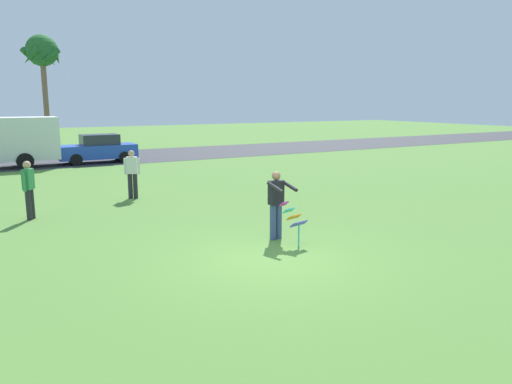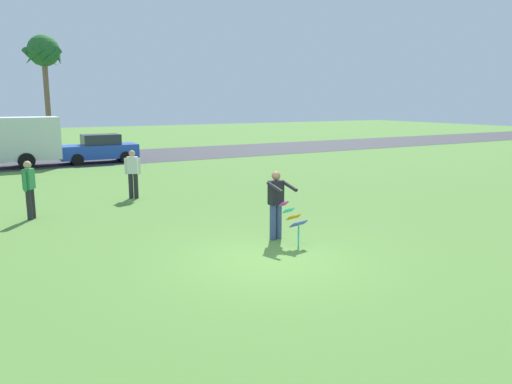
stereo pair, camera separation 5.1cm
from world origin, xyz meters
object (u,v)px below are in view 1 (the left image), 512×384
kite_held (294,218)px  person_walker_near (29,188)px  person_walker_far (132,173)px  palm_tree_right_near (42,55)px  person_kite_flyer (276,202)px  parked_car_blue (98,149)px

kite_held → person_walker_near: 8.01m
person_walker_far → person_walker_near: bearing=-155.5°
person_walker_far → kite_held: bearing=-77.5°
person_walker_far → palm_tree_right_near: bearing=90.7°
person_kite_flyer → kite_held: size_ratio=1.67×
palm_tree_right_near → person_walker_far: palm_tree_right_near is taller
person_kite_flyer → palm_tree_right_near: size_ratio=0.22×
person_walker_near → person_walker_far: bearing=24.5°
palm_tree_right_near → person_walker_near: palm_tree_right_near is taller
parked_car_blue → palm_tree_right_near: (-1.50, 8.49, 5.73)m
person_kite_flyer → parked_car_blue: person_kite_flyer is taller
person_kite_flyer → person_walker_near: size_ratio=1.00×
parked_car_blue → person_walker_near: (-4.76, -12.86, 0.16)m
person_kite_flyer → parked_car_blue: bearing=91.2°
kite_held → person_walker_near: size_ratio=0.60×
parked_car_blue → person_walker_near: size_ratio=2.44×
parked_car_blue → person_walker_near: bearing=-110.3°
person_kite_flyer → person_walker_far: size_ratio=1.00×
person_kite_flyer → person_walker_far: (-1.63, 7.02, -0.02)m
kite_held → person_walker_far: 7.87m
kite_held → palm_tree_right_near: 28.10m
person_kite_flyer → parked_car_blue: size_ratio=0.41×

